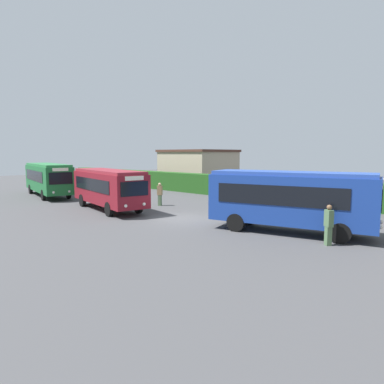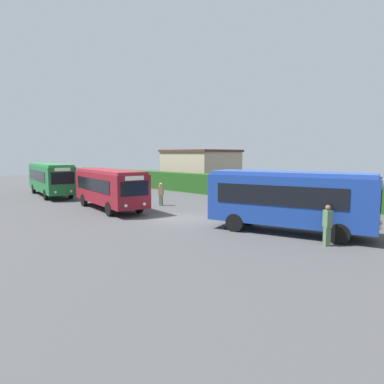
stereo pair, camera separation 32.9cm
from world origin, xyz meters
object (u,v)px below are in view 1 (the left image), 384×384
object	(u,v)px
bus_blue	(290,198)
person_center	(329,224)
bus_green	(48,178)
person_left	(160,193)
bus_maroon	(108,187)

from	to	relation	value
bus_blue	person_center	xyz separation A→B (m)	(2.56, -1.11, -0.87)
bus_green	bus_blue	world-z (taller)	bus_blue
person_left	person_center	bearing A→B (deg)	-125.28
bus_green	bus_blue	size ratio (longest dim) A/B	1.21
person_center	person_left	bearing A→B (deg)	-62.88
bus_maroon	person_center	bearing A→B (deg)	15.09
bus_green	bus_maroon	bearing A→B (deg)	9.36
person_left	person_center	distance (m)	15.33
person_center	bus_green	bearing A→B (deg)	-50.97
bus_green	bus_blue	xyz separation A→B (m)	(25.62, 1.93, 0.02)
bus_maroon	person_left	size ratio (longest dim) A/B	4.90
person_left	bus_maroon	bearing A→B (deg)	137.14
person_left	person_center	world-z (taller)	person_center
bus_blue	person_left	size ratio (longest dim) A/B	4.73
bus_blue	person_left	distance (m)	12.66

